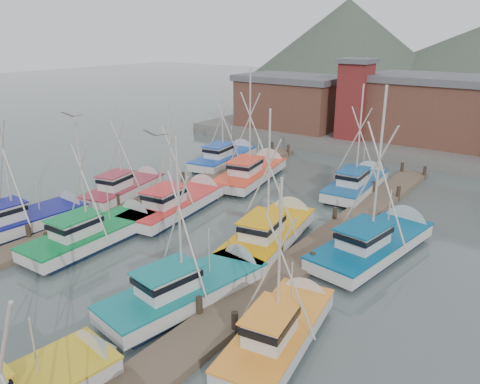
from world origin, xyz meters
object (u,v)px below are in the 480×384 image
Objects in this scene: boat_4 at (98,232)px; boat_12 at (253,172)px; boat_8 at (179,203)px; lookout_tower at (355,98)px.

boat_4 is 16.43m from boat_12.
boat_8 is at bearing -101.04° from boat_12.
boat_4 is (-2.53, -32.44, -4.87)m from lookout_tower.
lookout_tower reaches higher than boat_12.
boat_8 is 0.93× the size of boat_12.
boat_4 is 0.87× the size of boat_12.
lookout_tower is 16.88m from boat_12.
lookout_tower reaches higher than boat_8.
boat_8 is (0.39, 6.85, 0.00)m from boat_4.
boat_8 is at bearing -94.78° from lookout_tower.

